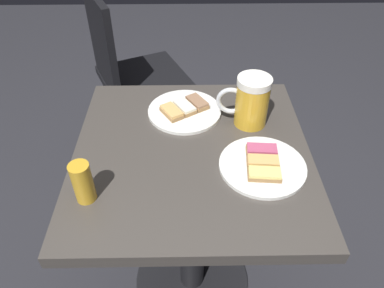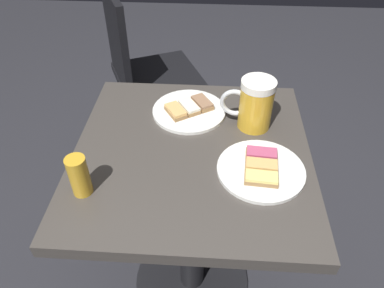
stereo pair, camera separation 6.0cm
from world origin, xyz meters
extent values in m
plane|color=#28282D|center=(0.00, 0.00, 0.00)|extent=(6.00, 6.00, 0.00)
cylinder|color=black|center=(0.00, 0.00, 0.01)|extent=(0.44, 0.44, 0.01)
cylinder|color=black|center=(0.00, 0.00, 0.35)|extent=(0.09, 0.09, 0.67)
cube|color=#423D38|center=(0.00, 0.00, 0.68)|extent=(0.64, 0.66, 0.04)
cylinder|color=white|center=(0.02, -0.17, 0.71)|extent=(0.22, 0.22, 0.01)
cube|color=#9E7547|center=(0.06, -0.15, 0.72)|extent=(0.08, 0.09, 0.01)
cube|color=#E5B266|center=(0.06, -0.15, 0.73)|extent=(0.07, 0.08, 0.01)
cube|color=#9E7547|center=(0.02, -0.17, 0.72)|extent=(0.08, 0.09, 0.01)
cube|color=white|center=(0.02, -0.17, 0.73)|extent=(0.07, 0.08, 0.01)
cube|color=#9E7547|center=(-0.02, -0.20, 0.72)|extent=(0.08, 0.09, 0.01)
cube|color=#997051|center=(-0.02, -0.20, 0.73)|extent=(0.07, 0.08, 0.01)
cylinder|color=white|center=(-0.18, 0.07, 0.71)|extent=(0.22, 0.22, 0.01)
cube|color=#9E7547|center=(-0.18, 0.03, 0.72)|extent=(0.09, 0.05, 0.01)
cube|color=#BC4C70|center=(-0.18, 0.03, 0.73)|extent=(0.08, 0.04, 0.01)
cube|color=#9E7547|center=(-0.18, 0.07, 0.72)|extent=(0.09, 0.05, 0.01)
cube|color=#E5B266|center=(-0.18, 0.07, 0.73)|extent=(0.08, 0.04, 0.01)
cube|color=#9E7547|center=(-0.18, 0.12, 0.72)|extent=(0.09, 0.05, 0.01)
cube|color=#EFE07A|center=(-0.18, 0.12, 0.73)|extent=(0.08, 0.04, 0.01)
cylinder|color=gold|center=(-0.17, -0.12, 0.77)|extent=(0.09, 0.09, 0.13)
cylinder|color=white|center=(-0.17, -0.12, 0.84)|extent=(0.10, 0.10, 0.02)
torus|color=silver|center=(-0.11, -0.13, 0.77)|extent=(0.09, 0.03, 0.09)
cylinder|color=gold|center=(0.25, 0.17, 0.75)|extent=(0.05, 0.05, 0.11)
cylinder|color=black|center=(0.01, -0.72, 0.21)|extent=(0.03, 0.03, 0.43)
cylinder|color=black|center=(0.14, -1.01, 0.21)|extent=(0.03, 0.03, 0.43)
cylinder|color=black|center=(0.30, -0.59, 0.21)|extent=(0.03, 0.03, 0.43)
cylinder|color=black|center=(0.43, -0.88, 0.21)|extent=(0.03, 0.03, 0.43)
cube|color=black|center=(0.22, -0.80, 0.45)|extent=(0.50, 0.50, 0.04)
cube|color=black|center=(0.37, -0.73, 0.67)|extent=(0.17, 0.32, 0.41)
camera|label=1|loc=(0.01, 0.74, 1.37)|focal=34.13mm
camera|label=2|loc=(-0.05, 0.74, 1.37)|focal=34.13mm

